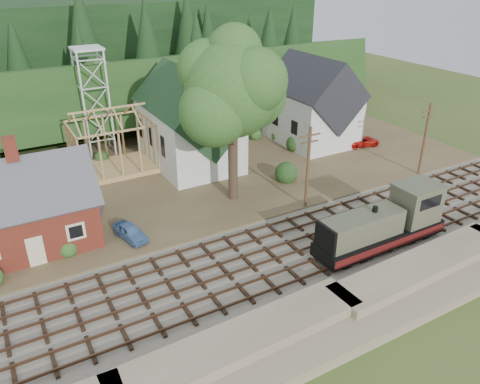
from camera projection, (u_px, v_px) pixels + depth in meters
ground at (273, 258)px, 36.39m from camera, size 140.00×140.00×0.00m
embankment at (345, 324)px, 29.77m from camera, size 64.00×5.00×1.60m
railroad_bed at (273, 257)px, 36.35m from camera, size 64.00×11.00×0.16m
village_flat at (181, 174)px, 50.35m from camera, size 64.00×26.00×0.30m
hillside at (117, 117)px, 69.11m from camera, size 70.00×28.96×12.74m
ridge at (91, 93)px, 81.58m from camera, size 80.00×20.00×12.00m
depot at (25, 211)px, 36.46m from camera, size 10.80×7.41×9.00m
church at (190, 122)px, 50.30m from camera, size 8.40×15.17×13.00m
farmhouse at (312, 106)px, 56.98m from camera, size 8.40×10.80×10.60m
timber_frame at (112, 145)px, 49.43m from camera, size 8.20×6.20×6.99m
lattice_tower at (89, 70)px, 51.09m from camera, size 3.20×3.20×12.12m
big_tree at (234, 95)px, 40.66m from camera, size 10.90×8.40×14.70m
telegraph_pole_near at (308, 167)px, 41.64m from camera, size 2.20×0.28×8.00m
telegraph_pole_far at (425, 139)px, 48.27m from camera, size 2.20×0.28×8.00m
locomotive at (385, 224)px, 36.95m from camera, size 11.47×2.87×4.60m
car_blue at (130, 232)px, 38.09m from camera, size 2.34×3.95×1.26m
car_red at (362, 141)px, 57.23m from camera, size 4.66×2.83×1.21m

